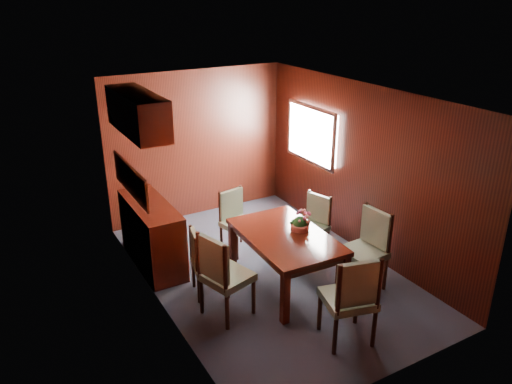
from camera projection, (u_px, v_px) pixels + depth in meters
ground at (268, 272)px, 6.72m from camera, size 4.50×4.50×0.00m
room_shell at (249, 151)px, 6.32m from camera, size 3.06×4.52×2.41m
sideboard at (152, 234)px, 6.78m from camera, size 0.48×1.40×0.90m
dining_table at (286, 242)px, 6.23m from camera, size 1.01×1.56×0.71m
chair_left_near at (222, 272)px, 5.60m from camera, size 0.60×0.62×1.07m
chair_left_far at (204, 259)px, 6.08m from camera, size 0.48×0.49×0.88m
chair_right_near at (368, 244)px, 6.23m from camera, size 0.50×0.52×1.04m
chair_right_far at (314, 221)px, 7.04m from camera, size 0.51×0.52×0.89m
chair_head at (352, 295)px, 5.17m from camera, size 0.61×0.60×1.07m
chair_foot at (236, 217)px, 7.13m from camera, size 0.51×0.50×0.92m
flower_centerpiece at (300, 221)px, 6.27m from camera, size 0.25×0.25×0.25m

